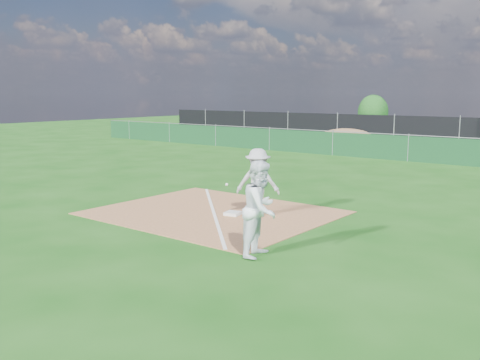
% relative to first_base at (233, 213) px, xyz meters
% --- Properties ---
extents(ground, '(90.00, 90.00, 0.00)m').
position_rel_first_base_xyz_m(ground, '(-0.60, 8.91, -0.06)').
color(ground, '#154C10').
rests_on(ground, ground).
extents(infield_dirt, '(6.00, 5.00, 0.02)m').
position_rel_first_base_xyz_m(infield_dirt, '(-0.60, -0.09, -0.05)').
color(infield_dirt, '#9A643D').
rests_on(infield_dirt, ground).
extents(foul_line, '(5.01, 5.01, 0.01)m').
position_rel_first_base_xyz_m(foul_line, '(-0.60, -0.09, -0.04)').
color(foul_line, white).
rests_on(foul_line, infield_dirt).
extents(green_fence, '(44.00, 0.05, 1.20)m').
position_rel_first_base_xyz_m(green_fence, '(-0.60, 13.91, 0.54)').
color(green_fence, '#0F391B').
rests_on(green_fence, ground).
extents(dirt_mound, '(3.38, 2.60, 1.17)m').
position_rel_first_base_xyz_m(dirt_mound, '(-5.60, 17.41, 0.52)').
color(dirt_mound, olive).
rests_on(dirt_mound, ground).
extents(black_fence, '(46.00, 0.04, 1.80)m').
position_rel_first_base_xyz_m(black_fence, '(-0.60, 21.91, 0.84)').
color(black_fence, black).
rests_on(black_fence, ground).
extents(first_base, '(0.46, 0.46, 0.08)m').
position_rel_first_base_xyz_m(first_base, '(0.00, 0.00, 0.00)').
color(first_base, silver).
rests_on(first_base, infield_dirt).
extents(play_at_first, '(1.86, 1.13, 1.77)m').
position_rel_first_base_xyz_m(play_at_first, '(0.52, 0.40, 0.84)').
color(play_at_first, silver).
rests_on(play_at_first, infield_dirt).
extents(runner, '(0.91, 1.07, 1.92)m').
position_rel_first_base_xyz_m(runner, '(2.65, -2.39, 0.90)').
color(runner, white).
rests_on(runner, ground).
extents(car_left, '(4.84, 2.45, 1.58)m').
position_rel_first_base_xyz_m(car_left, '(-7.44, 25.62, 0.74)').
color(car_left, '#999CA0').
rests_on(car_left, parking_lot).
extents(car_mid, '(4.76, 2.16, 1.52)m').
position_rel_first_base_xyz_m(car_mid, '(-1.53, 26.22, 0.71)').
color(car_mid, black).
rests_on(car_mid, parking_lot).
extents(tree_left, '(2.57, 2.57, 3.05)m').
position_rel_first_base_xyz_m(tree_left, '(-10.89, 32.60, 1.51)').
color(tree_left, '#382316').
rests_on(tree_left, ground).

